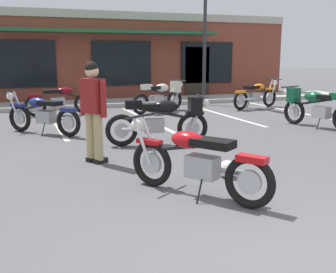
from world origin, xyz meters
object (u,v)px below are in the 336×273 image
object	(u,v)px
motorcycle_orange_scrambler	(161,95)
parking_lot_lamp_post	(206,17)
motorcycle_blue_standard	(42,114)
motorcycle_foreground_classic	(196,161)
motorcycle_black_cruiser	(163,119)
person_in_shorts_foreground	(93,106)
motorcycle_red_sportbike	(315,106)
helmet_on_pavement	(227,169)
motorcycle_green_cafe_racer	(256,95)
motorcycle_silver_naked	(61,100)

from	to	relation	value
motorcycle_orange_scrambler	parking_lot_lamp_post	xyz separation A→B (m)	(2.13, 1.22, 2.55)
motorcycle_blue_standard	motorcycle_orange_scrambler	bearing A→B (deg)	33.98
motorcycle_foreground_classic	motorcycle_blue_standard	xyz separation A→B (m)	(-1.53, 5.04, 0.00)
motorcycle_black_cruiser	person_in_shorts_foreground	distance (m)	1.86
motorcycle_blue_standard	motorcycle_orange_scrambler	size ratio (longest dim) A/B	0.85
parking_lot_lamp_post	motorcycle_red_sportbike	bearing A→B (deg)	-84.61
motorcycle_red_sportbike	motorcycle_orange_scrambler	bearing A→B (deg)	123.29
helmet_on_pavement	parking_lot_lamp_post	size ratio (longest dim) A/B	0.06
motorcycle_red_sportbike	motorcycle_green_cafe_racer	world-z (taller)	same
motorcycle_black_cruiser	helmet_on_pavement	world-z (taller)	motorcycle_black_cruiser
motorcycle_blue_standard	motorcycle_green_cafe_racer	size ratio (longest dim) A/B	0.82
motorcycle_foreground_classic	person_in_shorts_foreground	xyz separation A→B (m)	(-0.89, 2.11, 0.49)
motorcycle_green_cafe_racer	parking_lot_lamp_post	size ratio (longest dim) A/B	0.43
motorcycle_orange_scrambler	motorcycle_silver_naked	bearing A→B (deg)	173.16
motorcycle_orange_scrambler	person_in_shorts_foreground	bearing A→B (deg)	-119.70
helmet_on_pavement	person_in_shorts_foreground	bearing A→B (deg)	137.36
motorcycle_blue_standard	motorcycle_black_cruiser	bearing A→B (deg)	-42.59
person_in_shorts_foreground	parking_lot_lamp_post	world-z (taller)	parking_lot_lamp_post
motorcycle_silver_naked	helmet_on_pavement	size ratio (longest dim) A/B	8.11
motorcycle_red_sportbike	helmet_on_pavement	distance (m)	5.08
motorcycle_red_sportbike	motorcycle_black_cruiser	distance (m)	4.22
motorcycle_red_sportbike	motorcycle_green_cafe_racer	bearing A→B (deg)	79.61
motorcycle_black_cruiser	motorcycle_orange_scrambler	world-z (taller)	same
motorcycle_silver_naked	motorcycle_black_cruiser	bearing A→B (deg)	-73.39
motorcycle_foreground_classic	motorcycle_orange_scrambler	distance (m)	7.89
motorcycle_silver_naked	motorcycle_blue_standard	bearing A→B (deg)	-104.10
motorcycle_orange_scrambler	parking_lot_lamp_post	distance (m)	3.54
motorcycle_blue_standard	helmet_on_pavement	distance (m)	5.04
motorcycle_black_cruiser	motorcycle_orange_scrambler	size ratio (longest dim) A/B	1.06
motorcycle_blue_standard	helmet_on_pavement	xyz separation A→B (m)	(2.30, -4.47, -0.33)
motorcycle_blue_standard	person_in_shorts_foreground	bearing A→B (deg)	-77.81
motorcycle_silver_naked	motorcycle_green_cafe_racer	xyz separation A→B (m)	(6.32, -0.66, 0.00)
motorcycle_black_cruiser	motorcycle_green_cafe_racer	world-z (taller)	same
motorcycle_silver_naked	motorcycle_blue_standard	size ratio (longest dim) A/B	1.25
motorcycle_orange_scrambler	person_in_shorts_foreground	distance (m)	6.30
motorcycle_red_sportbike	parking_lot_lamp_post	xyz separation A→B (m)	(-0.49, 5.21, 2.55)
motorcycle_silver_naked	motorcycle_green_cafe_racer	distance (m)	6.35
motorcycle_orange_scrambler	helmet_on_pavement	world-z (taller)	motorcycle_orange_scrambler
motorcycle_green_cafe_racer	parking_lot_lamp_post	distance (m)	3.25
motorcycle_black_cruiser	motorcycle_orange_scrambler	xyz separation A→B (m)	(1.56, 4.54, 0.00)
motorcycle_black_cruiser	motorcycle_green_cafe_racer	bearing A→B (deg)	41.14
motorcycle_foreground_classic	motorcycle_green_cafe_racer	world-z (taller)	same
motorcycle_silver_naked	helmet_on_pavement	xyz separation A→B (m)	(1.57, -7.36, -0.33)
motorcycle_green_cafe_racer	helmet_on_pavement	bearing A→B (deg)	-125.30
motorcycle_orange_scrambler	parking_lot_lamp_post	size ratio (longest dim) A/B	0.42
motorcycle_red_sportbike	motorcycle_blue_standard	bearing A→B (deg)	167.10
motorcycle_blue_standard	parking_lot_lamp_post	distance (m)	7.45
motorcycle_foreground_classic	motorcycle_silver_naked	bearing A→B (deg)	95.75
motorcycle_red_sportbike	motorcycle_silver_naked	size ratio (longest dim) A/B	0.98
motorcycle_foreground_classic	parking_lot_lamp_post	size ratio (longest dim) A/B	0.39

